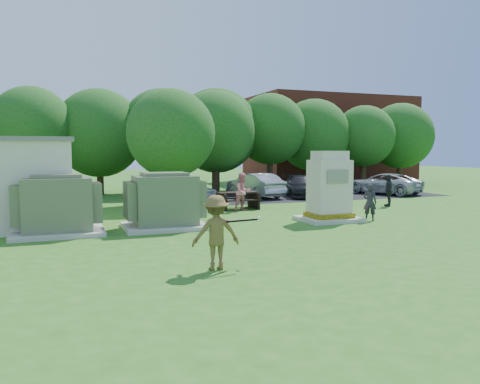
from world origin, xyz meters
name	(u,v)px	position (x,y,z in m)	size (l,w,h in m)	color
ground	(287,245)	(0.00, 0.00, 0.00)	(120.00, 120.00, 0.00)	#2D6619
brick_building	(329,139)	(18.00, 27.00, 4.00)	(15.00, 8.00, 8.00)	maroon
parking_strip	(291,197)	(7.00, 13.50, 0.01)	(20.00, 6.00, 0.01)	#232326
transformer_left	(58,206)	(-6.50, 4.50, 0.97)	(3.00, 2.40, 2.07)	beige
transformer_right	(165,202)	(-2.80, 4.50, 0.97)	(3.00, 2.40, 2.07)	beige
generator_cabinet	(329,190)	(3.84, 3.86, 1.25)	(2.35, 1.93, 2.87)	beige
picnic_table	(238,198)	(1.77, 8.97, 0.53)	(1.97, 1.48, 0.84)	black
batter	(216,232)	(-2.89, -2.00, 0.90)	(1.16, 0.67, 1.80)	brown
person_by_generator	(370,202)	(5.49, 3.39, 0.75)	(0.55, 0.36, 1.51)	#222227
person_at_picnic	(243,192)	(1.72, 8.17, 0.91)	(0.89, 0.69, 1.82)	pink
person_walking_right	(389,190)	(9.44, 7.20, 0.83)	(0.97, 0.40, 1.65)	#222327
car_white	(192,189)	(0.77, 14.05, 0.63)	(1.49, 3.69, 1.26)	white
car_silver_a	(255,185)	(4.79, 14.05, 0.75)	(1.59, 4.55, 1.50)	#A5A5AA
car_dark	(301,186)	(7.67, 13.38, 0.67)	(1.87, 4.60, 1.34)	black
car_silver_b	(383,184)	(13.62, 13.05, 0.69)	(2.30, 4.98, 1.38)	silver
batting_equipment	(241,220)	(-2.27, -2.08, 1.18)	(1.20, 0.47, 0.10)	black
tree_row	(188,132)	(1.75, 18.50, 4.15)	(41.30, 13.30, 7.30)	#47301E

